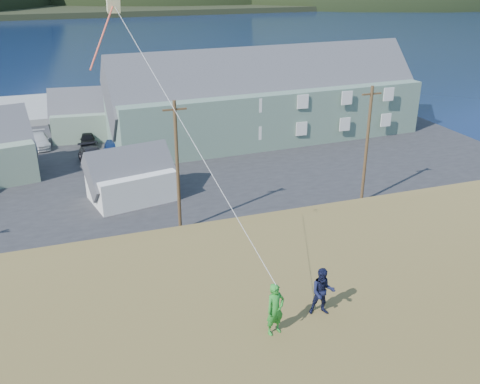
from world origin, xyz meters
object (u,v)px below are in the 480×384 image
lodge (266,97)px  shed_palegreen_far (97,114)px  kite_flyer_green (275,309)px  kite_flyer_navy (323,292)px  wharf (59,107)px  shed_white (131,176)px

lodge → shed_palegreen_far: size_ratio=3.27×
kite_flyer_green → kite_flyer_navy: size_ratio=1.04×
shed_palegreen_far → kite_flyer_green: kite_flyer_green is taller
shed_palegreen_far → kite_flyer_navy: kite_flyer_navy is taller
wharf → shed_palegreen_far: bearing=-74.3°
wharf → kite_flyer_green: kite_flyer_green is taller
wharf → shed_white: shed_white is taller
wharf → kite_flyer_navy: kite_flyer_navy is taller
wharf → kite_flyer_green: size_ratio=15.29×
shed_white → kite_flyer_navy: bearing=-96.5°
lodge → shed_white: 20.61m
shed_palegreen_far → kite_flyer_green: bearing=-82.4°
kite_flyer_navy → wharf: bearing=115.0°
kite_flyer_green → lodge: bearing=53.8°
wharf → kite_flyer_green: 60.42m
lodge → kite_flyer_green: size_ratio=19.82×
lodge → kite_flyer_green: bearing=-114.1°
lodge → kite_flyer_navy: (-14.12, -39.63, 3.51)m
shed_white → kite_flyer_green: size_ratio=4.36×
shed_white → shed_palegreen_far: bearing=81.1°
shed_palegreen_far → kite_flyer_green: size_ratio=6.06×
wharf → shed_white: (4.53, -31.86, 1.61)m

